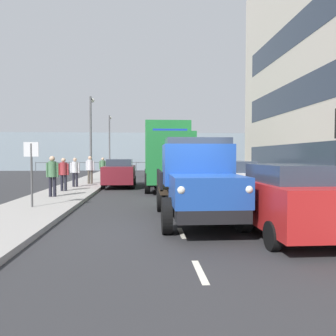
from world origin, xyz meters
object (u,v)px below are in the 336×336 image
object	(u,v)px
truck_vintage_blue	(197,182)
car_maroon_oppositeside_0	(120,172)
car_red_kerbside_near	(285,199)
car_grey_kerbside_3	(192,170)
pedestrian_couple_a	(52,173)
pedestrian_in_dark_coat	(90,167)
lorry_cargo_green	(166,153)
pedestrian_couple_b	(64,172)
car_silver_kerbside_2	(206,174)
pedestrian_by_lamp	(103,167)
lamp_post_far	(110,138)
car_white_kerbside_1	(229,181)
pedestrian_strolling	(75,170)
lamp_post_promenade	(91,130)
street_sign	(31,163)

from	to	relation	value
truck_vintage_blue	car_maroon_oppositeside_0	distance (m)	11.15
car_red_kerbside_near	car_grey_kerbside_3	distance (m)	15.16
pedestrian_couple_a	pedestrian_in_dark_coat	distance (m)	6.44
lorry_cargo_green	pedestrian_couple_b	bearing A→B (deg)	26.11
car_silver_kerbside_2	pedestrian_by_lamp	world-z (taller)	pedestrian_by_lamp
pedestrian_couple_b	lamp_post_far	bearing A→B (deg)	-90.89
car_red_kerbside_near	pedestrian_by_lamp	world-z (taller)	pedestrian_by_lamp
truck_vintage_blue	pedestrian_in_dark_coat	world-z (taller)	truck_vintage_blue
truck_vintage_blue	pedestrian_by_lamp	distance (m)	15.27
car_white_kerbside_1	pedestrian_strolling	distance (m)	9.54
car_white_kerbside_1	pedestrian_strolling	xyz separation A→B (m)	(7.40, -6.03, 0.23)
pedestrian_couple_b	pedestrian_in_dark_coat	world-z (taller)	pedestrian_in_dark_coat
lorry_cargo_green	car_red_kerbside_near	world-z (taller)	lorry_cargo_green
car_white_kerbside_1	truck_vintage_blue	bearing A→B (deg)	61.57
pedestrian_by_lamp	lamp_post_promenade	bearing A→B (deg)	-30.67
lorry_cargo_green	car_grey_kerbside_3	xyz separation A→B (m)	(-2.11, -3.54, -1.18)
truck_vintage_blue	lorry_cargo_green	size ratio (longest dim) A/B	0.69
lamp_post_far	car_silver_kerbside_2	bearing A→B (deg)	112.64
lamp_post_promenade	lamp_post_far	world-z (taller)	lamp_post_promenade
pedestrian_couple_b	lamp_post_promenade	distance (m)	8.25
car_white_kerbside_1	pedestrian_in_dark_coat	distance (m)	10.53
lorry_cargo_green	lamp_post_promenade	bearing A→B (deg)	-44.19
car_maroon_oppositeside_0	street_sign	size ratio (longest dim) A/B	1.85
truck_vintage_blue	car_grey_kerbside_3	bearing A→B (deg)	-97.92
lorry_cargo_green	lamp_post_promenade	size ratio (longest dim) A/B	1.32
lorry_cargo_green	car_white_kerbside_1	distance (m)	6.93
lamp_post_promenade	pedestrian_couple_b	bearing A→B (deg)	89.36
pedestrian_strolling	pedestrian_in_dark_coat	world-z (taller)	pedestrian_in_dark_coat
pedestrian_by_lamp	car_red_kerbside_near	bearing A→B (deg)	111.79
lamp_post_far	pedestrian_couple_a	bearing A→B (deg)	89.48
lamp_post_far	pedestrian_couple_b	bearing A→B (deg)	89.11
lorry_cargo_green	street_sign	distance (m)	9.32
car_silver_kerbside_2	street_sign	xyz separation A→B (m)	(7.30, 6.23, 0.79)
pedestrian_couple_b	street_sign	xyz separation A→B (m)	(-0.20, 5.10, 0.55)
car_red_kerbside_near	pedestrian_by_lamp	size ratio (longest dim) A/B	2.37
truck_vintage_blue	pedestrian_in_dark_coat	bearing A→B (deg)	-66.39
truck_vintage_blue	pedestrian_strolling	size ratio (longest dim) A/B	3.39
pedestrian_couple_a	pedestrian_in_dark_coat	xyz separation A→B (m)	(-0.52, -6.41, -0.00)
lamp_post_far	pedestrian_in_dark_coat	bearing A→B (deg)	91.33
pedestrian_strolling	pedestrian_couple_b	bearing A→B (deg)	87.43
car_grey_kerbside_3	street_sign	world-z (taller)	street_sign
pedestrian_in_dark_coat	lamp_post_far	world-z (taller)	lamp_post_far
lamp_post_far	pedestrian_by_lamp	bearing A→B (deg)	93.71
car_red_kerbside_near	lamp_post_promenade	size ratio (longest dim) A/B	0.63
lorry_cargo_green	car_silver_kerbside_2	bearing A→B (deg)	144.45
truck_vintage_blue	pedestrian_in_dark_coat	size ratio (longest dim) A/B	3.20
car_red_kerbside_near	lorry_cargo_green	bearing A→B (deg)	-79.71
pedestrian_couple_a	lamp_post_promenade	xyz separation A→B (m)	(0.01, -10.09, 2.66)
car_silver_kerbside_2	pedestrian_strolling	distance (m)	7.47
car_maroon_oppositeside_0	pedestrian_in_dark_coat	size ratio (longest dim) A/B	2.36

